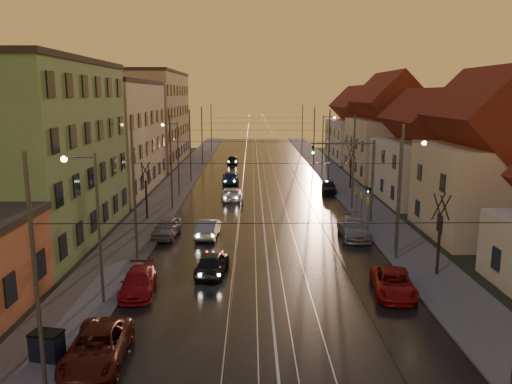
{
  "coord_description": "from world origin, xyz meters",
  "views": [
    {
      "loc": [
        -1.03,
        -22.6,
        10.86
      ],
      "look_at": [
        -0.66,
        17.24,
        3.02
      ],
      "focal_mm": 35.0,
      "sensor_mm": 36.0,
      "label": 1
    }
  ],
  "objects_px": {
    "driving_car_3": "(231,178)",
    "parked_right_2": "(329,187)",
    "parked_right_0": "(393,283)",
    "parked_right_1": "(354,228)",
    "driving_car_2": "(232,194)",
    "driving_car_4": "(233,160)",
    "street_lamp_2": "(175,152)",
    "driving_car_1": "(208,228)",
    "parked_left_2": "(138,282)",
    "dumpster": "(47,346)",
    "street_lamp_0": "(92,214)",
    "parked_left_3": "(167,228)",
    "parked_left_1": "(97,347)",
    "traffic_light_mast": "(361,171)",
    "street_lamp_1": "(403,185)",
    "street_lamp_3": "(325,138)",
    "driving_car_0": "(212,263)"
  },
  "relations": [
    {
      "from": "street_lamp_0",
      "to": "parked_left_1",
      "type": "xyz_separation_m",
      "value": [
        1.74,
        -5.76,
        -4.2
      ]
    },
    {
      "from": "traffic_light_mast",
      "to": "parked_left_2",
      "type": "xyz_separation_m",
      "value": [
        -15.31,
        -14.43,
        -3.97
      ]
    },
    {
      "from": "street_lamp_1",
      "to": "driving_car_4",
      "type": "distance_m",
      "value": 47.34
    },
    {
      "from": "street_lamp_2",
      "to": "driving_car_4",
      "type": "height_order",
      "value": "street_lamp_2"
    },
    {
      "from": "driving_car_4",
      "to": "street_lamp_2",
      "type": "bearing_deg",
      "value": 79.86
    },
    {
      "from": "parked_right_0",
      "to": "parked_right_1",
      "type": "height_order",
      "value": "parked_right_1"
    },
    {
      "from": "parked_right_0",
      "to": "parked_right_2",
      "type": "relative_size",
      "value": 1.15
    },
    {
      "from": "street_lamp_3",
      "to": "driving_car_1",
      "type": "relative_size",
      "value": 1.85
    },
    {
      "from": "street_lamp_3",
      "to": "driving_car_4",
      "type": "bearing_deg",
      "value": 144.58
    },
    {
      "from": "street_lamp_1",
      "to": "driving_car_2",
      "type": "xyz_separation_m",
      "value": [
        -12.19,
        18.31,
        -4.26
      ]
    },
    {
      "from": "street_lamp_1",
      "to": "parked_left_3",
      "type": "height_order",
      "value": "street_lamp_1"
    },
    {
      "from": "parked_right_0",
      "to": "driving_car_4",
      "type": "bearing_deg",
      "value": 108.58
    },
    {
      "from": "street_lamp_0",
      "to": "street_lamp_1",
      "type": "height_order",
      "value": "same"
    },
    {
      "from": "street_lamp_1",
      "to": "parked_right_0",
      "type": "xyz_separation_m",
      "value": [
        -2.33,
        -6.73,
        -4.25
      ]
    },
    {
      "from": "street_lamp_0",
      "to": "street_lamp_3",
      "type": "distance_m",
      "value": 47.62
    },
    {
      "from": "dumpster",
      "to": "parked_left_2",
      "type": "bearing_deg",
      "value": 85.97
    },
    {
      "from": "driving_car_1",
      "to": "parked_left_3",
      "type": "relative_size",
      "value": 1.03
    },
    {
      "from": "driving_car_2",
      "to": "traffic_light_mast",
      "type": "bearing_deg",
      "value": 130.7
    },
    {
      "from": "street_lamp_3",
      "to": "driving_car_4",
      "type": "xyz_separation_m",
      "value": [
        -13.09,
        9.31,
        -4.19
      ]
    },
    {
      "from": "driving_car_2",
      "to": "parked_left_2",
      "type": "xyz_separation_m",
      "value": [
        -4.23,
        -24.74,
        -0.0
      ]
    },
    {
      "from": "street_lamp_2",
      "to": "driving_car_2",
      "type": "height_order",
      "value": "street_lamp_2"
    },
    {
      "from": "driving_car_0",
      "to": "parked_left_2",
      "type": "relative_size",
      "value": 0.97
    },
    {
      "from": "parked_left_1",
      "to": "dumpster",
      "type": "bearing_deg",
      "value": 175.44
    },
    {
      "from": "driving_car_1",
      "to": "driving_car_2",
      "type": "bearing_deg",
      "value": -92.23
    },
    {
      "from": "driving_car_1",
      "to": "parked_left_2",
      "type": "bearing_deg",
      "value": 78.55
    },
    {
      "from": "driving_car_0",
      "to": "driving_car_2",
      "type": "height_order",
      "value": "driving_car_0"
    },
    {
      "from": "driving_car_3",
      "to": "street_lamp_0",
      "type": "bearing_deg",
      "value": 79.6
    },
    {
      "from": "parked_left_2",
      "to": "parked_right_1",
      "type": "relative_size",
      "value": 0.84
    },
    {
      "from": "traffic_light_mast",
      "to": "street_lamp_2",
      "type": "bearing_deg",
      "value": 144.93
    },
    {
      "from": "parked_right_2",
      "to": "driving_car_2",
      "type": "bearing_deg",
      "value": -155.11
    },
    {
      "from": "parked_left_1",
      "to": "street_lamp_0",
      "type": "bearing_deg",
      "value": 104.23
    },
    {
      "from": "driving_car_2",
      "to": "parked_right_2",
      "type": "distance_m",
      "value": 11.31
    },
    {
      "from": "parked_right_2",
      "to": "driving_car_4",
      "type": "bearing_deg",
      "value": 122.26
    },
    {
      "from": "dumpster",
      "to": "traffic_light_mast",
      "type": "bearing_deg",
      "value": 63.45
    },
    {
      "from": "parked_right_1",
      "to": "street_lamp_0",
      "type": "bearing_deg",
      "value": -141.01
    },
    {
      "from": "parked_left_1",
      "to": "parked_left_3",
      "type": "xyz_separation_m",
      "value": [
        -0.23,
        18.5,
        0.03
      ]
    },
    {
      "from": "dumpster",
      "to": "parked_right_1",
      "type": "bearing_deg",
      "value": 60.32
    },
    {
      "from": "parked_right_1",
      "to": "parked_left_3",
      "type": "bearing_deg",
      "value": 179.93
    },
    {
      "from": "parked_right_2",
      "to": "driving_car_3",
      "type": "bearing_deg",
      "value": 156.84
    },
    {
      "from": "dumpster",
      "to": "street_lamp_2",
      "type": "bearing_deg",
      "value": 101.67
    },
    {
      "from": "street_lamp_2",
      "to": "driving_car_1",
      "type": "xyz_separation_m",
      "value": [
        4.69,
        -15.39,
        -4.17
      ]
    },
    {
      "from": "street_lamp_0",
      "to": "driving_car_0",
      "type": "bearing_deg",
      "value": 38.82
    },
    {
      "from": "driving_car_2",
      "to": "driving_car_3",
      "type": "bearing_deg",
      "value": -93.27
    },
    {
      "from": "parked_left_3",
      "to": "traffic_light_mast",
      "type": "bearing_deg",
      "value": 17.03
    },
    {
      "from": "parked_left_3",
      "to": "street_lamp_3",
      "type": "bearing_deg",
      "value": 67.09
    },
    {
      "from": "driving_car_1",
      "to": "driving_car_4",
      "type": "distance_m",
      "value": 40.7
    },
    {
      "from": "driving_car_2",
      "to": "driving_car_4",
      "type": "xyz_separation_m",
      "value": [
        -0.9,
        26.99,
        0.07
      ]
    },
    {
      "from": "parked_left_3",
      "to": "parked_right_1",
      "type": "height_order",
      "value": "parked_right_1"
    },
    {
      "from": "traffic_light_mast",
      "to": "parked_right_1",
      "type": "bearing_deg",
      "value": -107.8
    },
    {
      "from": "driving_car_3",
      "to": "parked_right_2",
      "type": "height_order",
      "value": "driving_car_3"
    }
  ]
}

